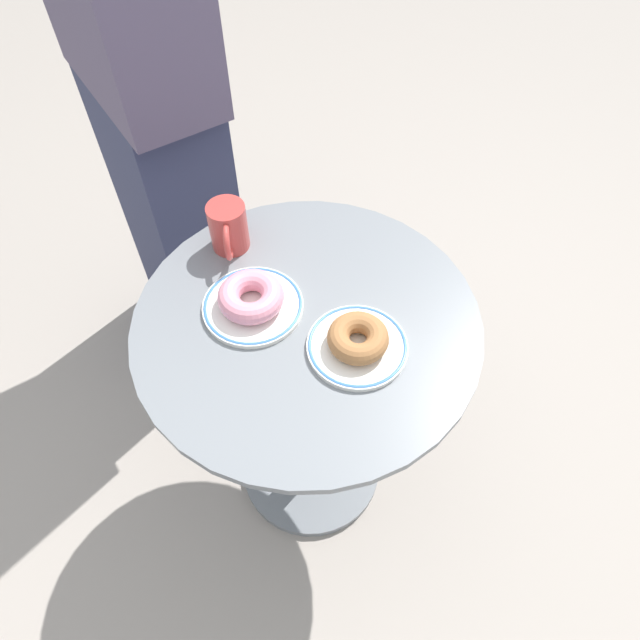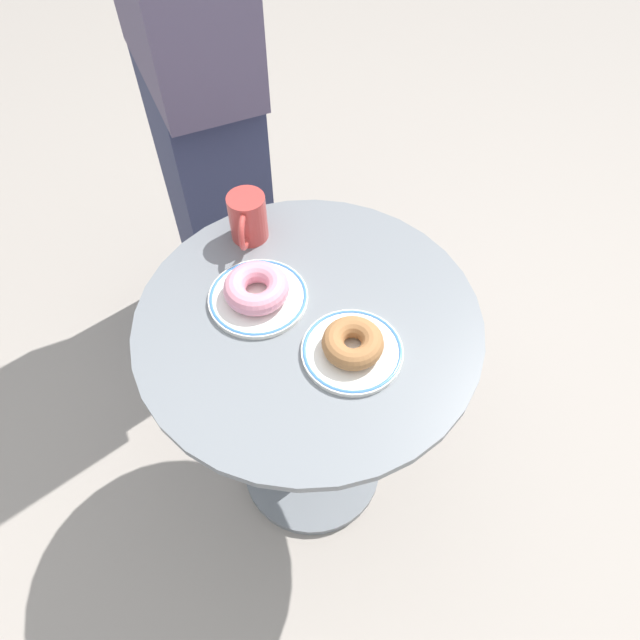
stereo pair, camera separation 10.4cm
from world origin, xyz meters
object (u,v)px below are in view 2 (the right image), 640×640
Objects in this scene: donut_cinnamon at (353,343)px; donut_pink_frosted at (257,287)px; cafe_table at (310,385)px; plate_right at (352,351)px; coffee_mug at (248,219)px; person_figure at (195,90)px; plate_left at (258,297)px.

donut_pink_frosted is at bearing 168.97° from donut_cinnamon.
cafe_table is at bearing -1.53° from donut_pink_frosted.
donut_pink_frosted is (-0.21, 0.04, 0.03)m from plate_right.
donut_pink_frosted is 0.17m from coffee_mug.
coffee_mug is at bearing 145.09° from cafe_table.
cafe_table is 0.30m from donut_pink_frosted.
donut_cinnamon is 0.78m from person_figure.
coffee_mug is at bearing 124.54° from donut_pink_frosted.
plate_right is at bearing -11.03° from donut_pink_frosted.
donut_cinnamon is at bearing -10.42° from plate_left.
plate_right is 0.36m from coffee_mug.
plate_left is 0.21m from plate_right.
plate_left is 0.03m from donut_pink_frosted.
cafe_table is at bearing -0.12° from plate_left.
donut_cinnamon is at bearing 153.43° from plate_right.
plate_left is at bearing 169.58° from donut_cinnamon.
donut_cinnamon is at bearing -20.08° from cafe_table.
donut_pink_frosted is at bearing -47.67° from person_figure.
coffee_mug is (-0.10, 0.14, 0.05)m from plate_left.
person_figure is (-0.40, 0.44, 0.08)m from plate_left.
plate_right is (0.11, -0.04, 0.26)m from cafe_table.
donut_cinnamon is (-0.00, 0.00, 0.03)m from plate_right.
plate_right is at bearing -10.42° from plate_left.
donut_cinnamon reaches higher than plate_right.
person_figure reaches higher than plate_right.
plate_right is at bearing -30.28° from coffee_mug.
donut_pink_frosted is at bearing 178.47° from cafe_table.
donut_pink_frosted is 0.22m from donut_cinnamon.
cafe_table is at bearing 159.92° from plate_right.
donut_pink_frosted is (-0.11, 0.00, 0.28)m from cafe_table.
person_figure reaches higher than cafe_table.
cafe_table is 5.73× the size of donut_pink_frosted.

